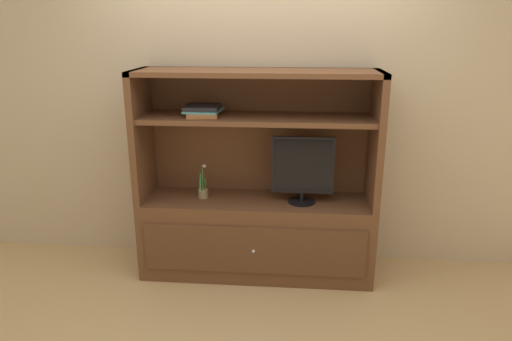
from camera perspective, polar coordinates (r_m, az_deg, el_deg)
ground_plane at (r=3.49m, az=-0.52°, el=-15.37°), size 8.00×8.00×0.00m
painted_rear_wall at (r=3.72m, az=0.54°, el=9.79°), size 6.00×0.10×2.80m
media_console at (r=3.62m, az=0.08°, el=-5.25°), size 1.79×0.52×1.59m
tv_monitor at (r=3.45m, az=5.75°, el=0.22°), size 0.46×0.21×0.51m
potted_plant at (r=3.62m, az=-6.52°, el=-2.63°), size 0.08×0.09×0.27m
magazine_stack at (r=3.45m, az=-6.56°, el=7.36°), size 0.28×0.32×0.07m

